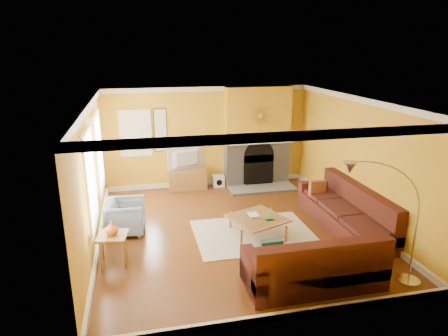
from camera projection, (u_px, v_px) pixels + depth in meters
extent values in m
cube|color=brown|center=(234.00, 230.00, 8.41)|extent=(5.50, 6.00, 0.02)
cube|color=white|center=(235.00, 100.00, 7.62)|extent=(5.50, 6.00, 0.02)
cube|color=gold|center=(207.00, 137.00, 10.83)|extent=(5.50, 0.02, 2.70)
cube|color=gold|center=(290.00, 234.00, 5.21)|extent=(5.50, 0.02, 2.70)
cube|color=gold|center=(91.00, 178.00, 7.44)|extent=(0.02, 6.00, 2.70)
cube|color=gold|center=(358.00, 160.00, 8.60)|extent=(0.02, 6.00, 2.70)
cube|color=white|center=(98.00, 153.00, 8.62)|extent=(0.06, 1.22, 1.72)
cube|color=white|center=(89.00, 180.00, 6.84)|extent=(0.06, 1.22, 1.72)
cube|color=white|center=(135.00, 133.00, 10.33)|extent=(0.82, 0.06, 1.22)
cube|color=white|center=(161.00, 130.00, 10.46)|extent=(0.34, 0.04, 1.14)
cube|color=white|center=(260.00, 142.00, 10.72)|extent=(1.92, 0.22, 0.08)
cube|color=gray|center=(262.00, 188.00, 10.78)|extent=(1.80, 0.70, 0.06)
cube|color=beige|center=(254.00, 234.00, 8.20)|extent=(2.40, 1.80, 0.02)
cube|color=#A0733A|center=(188.00, 179.00, 10.77)|extent=(1.00, 0.45, 0.55)
imported|color=black|center=(187.00, 159.00, 10.61)|extent=(1.02, 0.42, 0.59)
cube|color=white|center=(218.00, 181.00, 11.01)|extent=(0.30, 0.30, 0.30)
imported|color=#7A909F|center=(126.00, 217.00, 8.17)|extent=(0.84, 0.82, 0.71)
imported|color=orange|center=(112.00, 228.00, 6.92)|extent=(0.28, 0.28, 0.25)
imported|color=white|center=(249.00, 215.00, 8.11)|extent=(0.21, 0.28, 0.03)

